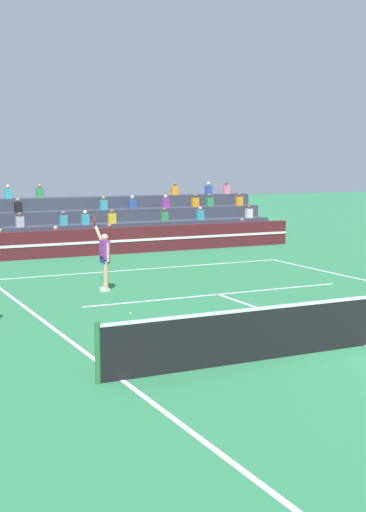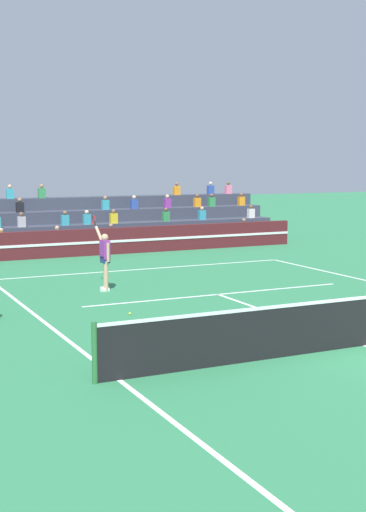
% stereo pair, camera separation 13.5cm
% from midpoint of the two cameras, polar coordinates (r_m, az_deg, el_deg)
% --- Properties ---
extents(ground_plane, '(120.00, 120.00, 0.00)m').
position_cam_midpoint_polar(ground_plane, '(15.60, 14.55, -6.95)').
color(ground_plane, '#2D7A4C').
extents(court_lines, '(11.10, 23.90, 0.01)m').
position_cam_midpoint_polar(court_lines, '(15.60, 14.55, -6.93)').
color(court_lines, white).
rests_on(court_lines, ground).
extents(tennis_net, '(12.00, 0.10, 1.10)m').
position_cam_midpoint_polar(tennis_net, '(15.47, 14.61, -4.99)').
color(tennis_net, '#2D6B38').
rests_on(tennis_net, ground).
extents(sponsor_banner_wall, '(18.00, 0.26, 1.10)m').
position_cam_midpoint_polar(sponsor_banner_wall, '(29.64, -6.21, 1.16)').
color(sponsor_banner_wall, '#51191E').
rests_on(sponsor_banner_wall, ground).
extents(bleacher_stand, '(18.50, 3.80, 2.83)m').
position_cam_midpoint_polar(bleacher_stand, '(32.60, -8.09, 2.21)').
color(bleacher_stand, '#383D4C').
rests_on(bleacher_stand, ground).
extents(tennis_player, '(0.33, 1.37, 2.27)m').
position_cam_midpoint_polar(tennis_player, '(21.39, -6.10, -0.16)').
color(tennis_player, tan).
rests_on(tennis_player, ground).
extents(tennis_ball, '(0.07, 0.07, 0.07)m').
position_cam_midpoint_polar(tennis_ball, '(18.07, -4.05, -4.62)').
color(tennis_ball, '#C6DB33').
rests_on(tennis_ball, ground).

